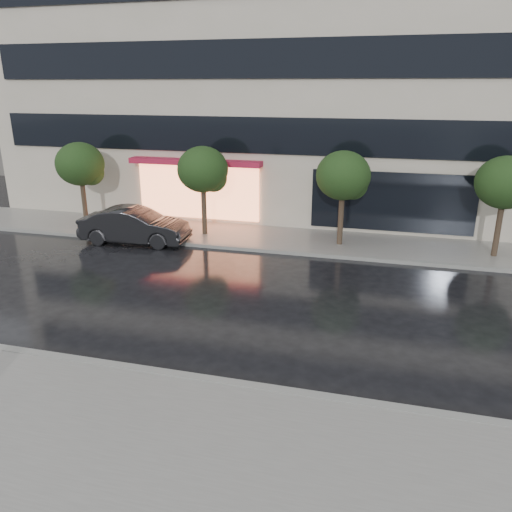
% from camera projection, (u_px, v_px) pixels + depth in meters
% --- Properties ---
extents(ground, '(120.00, 120.00, 0.00)m').
position_uv_depth(ground, '(179.00, 355.00, 12.56)').
color(ground, black).
rests_on(ground, ground).
extents(sidewalk_near, '(60.00, 4.50, 0.12)m').
position_uv_depth(sidewalk_near, '(112.00, 436.00, 9.57)').
color(sidewalk_near, slate).
rests_on(sidewalk_near, ground).
extents(sidewalk_far, '(60.00, 3.50, 0.12)m').
position_uv_depth(sidewalk_far, '(271.00, 238.00, 21.91)').
color(sidewalk_far, slate).
rests_on(sidewalk_far, ground).
extents(curb_near, '(60.00, 0.25, 0.14)m').
position_uv_depth(curb_near, '(162.00, 374.00, 11.63)').
color(curb_near, gray).
rests_on(curb_near, ground).
extents(curb_far, '(60.00, 0.25, 0.14)m').
position_uv_depth(curb_far, '(261.00, 250.00, 20.31)').
color(curb_far, gray).
rests_on(curb_far, ground).
extents(office_building, '(30.00, 12.76, 18.00)m').
position_uv_depth(office_building, '(306.00, 33.00, 26.06)').
color(office_building, beige).
rests_on(office_building, ground).
extents(tree_far_west, '(2.20, 2.20, 3.99)m').
position_uv_depth(tree_far_west, '(82.00, 166.00, 22.94)').
color(tree_far_west, '#33261C').
rests_on(tree_far_west, ground).
extents(tree_mid_west, '(2.20, 2.20, 3.99)m').
position_uv_depth(tree_mid_west, '(204.00, 171.00, 21.49)').
color(tree_mid_west, '#33261C').
rests_on(tree_mid_west, ground).
extents(tree_mid_east, '(2.20, 2.20, 3.99)m').
position_uv_depth(tree_mid_east, '(345.00, 177.00, 20.05)').
color(tree_mid_east, '#33261C').
rests_on(tree_mid_east, ground).
extents(tree_far_east, '(2.20, 2.20, 3.99)m').
position_uv_depth(tree_far_east, '(507.00, 185.00, 18.60)').
color(tree_far_east, '#33261C').
rests_on(tree_far_east, ground).
extents(parked_car, '(4.69, 1.87, 1.52)m').
position_uv_depth(parked_car, '(135.00, 226.00, 21.24)').
color(parked_car, black).
rests_on(parked_car, ground).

